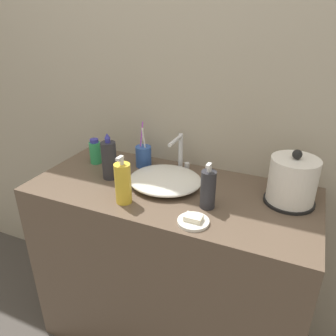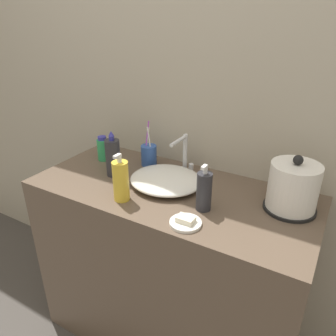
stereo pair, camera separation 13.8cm
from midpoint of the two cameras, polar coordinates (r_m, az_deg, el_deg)
name	(u,v)px [view 1 (the left image)]	position (r m, az deg, el deg)	size (l,w,h in m)	color
wall_back	(196,87)	(1.57, 2.39, 13.89)	(6.00, 0.04, 2.60)	#ADA38E
vanity_counter	(170,268)	(1.71, -2.08, -17.15)	(1.26, 0.57, 0.91)	brown
sink_basin	(165,180)	(1.46, -3.18, -2.11)	(0.33, 0.30, 0.05)	silver
faucet	(180,151)	(1.56, -0.38, 2.93)	(0.06, 0.15, 0.18)	silver
electric_kettle	(292,182)	(1.37, 18.16, -2.46)	(0.20, 0.20, 0.23)	black
toothbrush_cup	(143,156)	(1.65, -6.69, 2.06)	(0.08, 0.08, 0.23)	#2D519E
lotion_bottle	(208,189)	(1.28, 3.95, -3.77)	(0.06, 0.06, 0.19)	#28282D
shampoo_bottle	(95,152)	(1.72, -14.81, 2.71)	(0.06, 0.06, 0.13)	#2D9956
mouthwash_bottle	(123,183)	(1.33, -10.81, -2.66)	(0.07, 0.07, 0.21)	gold
hand_cream_bottle	(109,160)	(1.54, -12.75, 1.37)	(0.07, 0.07, 0.22)	#28282D
soap_dish	(193,221)	(1.22, 1.18, -9.25)	(0.12, 0.12, 0.03)	silver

